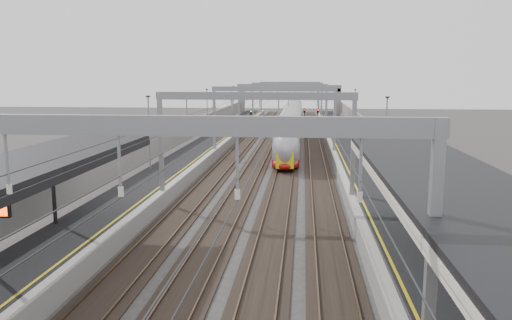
# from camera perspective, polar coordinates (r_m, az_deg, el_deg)

# --- Properties ---
(platform_left) EXTENTS (4.00, 120.00, 1.00)m
(platform_left) POSITION_cam_1_polar(r_m,az_deg,el_deg) (56.69, -5.89, 1.23)
(platform_left) COLOR black
(platform_left) RESTS_ON ground
(platform_right) EXTENTS (4.00, 120.00, 1.00)m
(platform_right) POSITION_cam_1_polar(r_m,az_deg,el_deg) (55.81, 10.44, 1.00)
(platform_right) COLOR black
(platform_right) RESTS_ON ground
(tracks) EXTENTS (11.40, 140.00, 0.20)m
(tracks) POSITION_cam_1_polar(r_m,az_deg,el_deg) (55.75, 2.21, 0.67)
(tracks) COLOR black
(tracks) RESTS_ON ground
(overhead_line) EXTENTS (13.00, 140.00, 6.60)m
(overhead_line) POSITION_cam_1_polar(r_m,az_deg,el_deg) (61.75, 2.60, 7.20)
(overhead_line) COLOR gray
(overhead_line) RESTS_ON platform_left
(canopy_right) EXTENTS (4.40, 30.00, 4.24)m
(canopy_right) POSITION_cam_1_polar(r_m,az_deg,el_deg) (14.31, 25.48, -5.41)
(canopy_right) COLOR black
(canopy_right) RESTS_ON platform_right
(overbridge) EXTENTS (22.00, 2.20, 6.90)m
(overbridge) POSITION_cam_1_polar(r_m,az_deg,el_deg) (110.10, 3.89, 7.73)
(overbridge) COLOR gray
(overbridge) RESTS_ON ground
(wall_left) EXTENTS (0.30, 120.00, 3.20)m
(wall_left) POSITION_cam_1_polar(r_m,az_deg,el_deg) (57.26, -9.05, 2.36)
(wall_left) COLOR gray
(wall_left) RESTS_ON ground
(wall_right) EXTENTS (0.30, 120.00, 3.20)m
(wall_right) POSITION_cam_1_polar(r_m,az_deg,el_deg) (56.03, 13.74, 2.05)
(wall_right) COLOR gray
(wall_right) RESTS_ON ground
(train) EXTENTS (2.51, 45.76, 3.98)m
(train) POSITION_cam_1_polar(r_m,az_deg,el_deg) (65.18, 4.04, 3.62)
(train) COLOR #9D140E
(train) RESTS_ON ground
(signal_green) EXTENTS (0.32, 0.32, 3.48)m
(signal_green) POSITION_cam_1_polar(r_m,az_deg,el_deg) (79.05, -0.58, 4.99)
(signal_green) COLOR black
(signal_green) RESTS_ON ground
(signal_red_near) EXTENTS (0.32, 0.32, 3.48)m
(signal_red_near) POSITION_cam_1_polar(r_m,az_deg,el_deg) (83.80, 5.54, 5.20)
(signal_red_near) COLOR black
(signal_red_near) RESTS_ON ground
(signal_red_far) EXTENTS (0.32, 0.32, 3.48)m
(signal_red_far) POSITION_cam_1_polar(r_m,az_deg,el_deg) (82.91, 7.07, 5.12)
(signal_red_far) COLOR black
(signal_red_far) RESTS_ON ground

